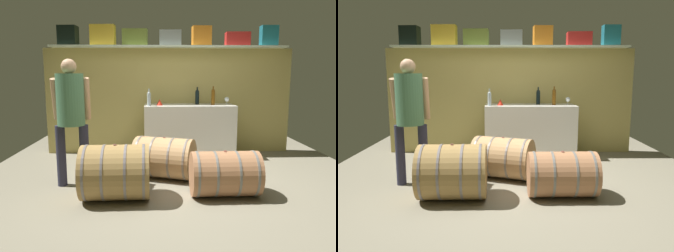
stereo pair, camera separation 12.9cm
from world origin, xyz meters
TOP-DOWN VIEW (x-y plane):
  - ground_plane at (0.00, 0.54)m, footprint 5.74×7.50m
  - back_wall_panel at (0.00, 2.15)m, footprint 4.54×0.10m
  - high_shelf_board at (0.00, 2.00)m, footprint 4.17×0.40m
  - toolcase_black at (-1.78, 2.00)m, footprint 0.33×0.28m
  - toolcase_yellow at (-1.17, 2.00)m, footprint 0.43×0.23m
  - toolcase_olive at (-0.61, 2.00)m, footprint 0.45×0.24m
  - toolcase_grey at (0.02, 2.00)m, footprint 0.40×0.26m
  - toolcase_orange at (0.57, 2.00)m, footprint 0.34×0.25m
  - toolcase_red at (1.22, 2.00)m, footprint 0.44×0.30m
  - toolcase_teal at (1.79, 2.00)m, footprint 0.30×0.20m
  - work_cabinet at (0.35, 1.80)m, footprint 1.59×0.58m
  - wine_bottle_amber at (0.76, 1.77)m, footprint 0.07×0.07m
  - wine_bottle_clear at (-0.37, 1.62)m, footprint 0.06×0.06m
  - wine_bottle_dark at (0.50, 1.92)m, footprint 0.07×0.07m
  - wine_glass at (1.00, 1.76)m, footprint 0.08×0.08m
  - red_funnel at (-0.18, 1.74)m, footprint 0.11×0.11m
  - wine_barrel_near at (-0.74, -0.21)m, footprint 0.81×0.68m
  - wine_barrel_far at (-0.14, 0.58)m, footprint 0.98×0.82m
  - wine_barrel_flank at (0.58, -0.15)m, footprint 0.83×0.57m
  - winemaker_pouring at (-1.36, 0.33)m, footprint 0.52×0.41m

SIDE VIEW (x-z plane):
  - ground_plane at x=0.00m, z-range -0.02..0.00m
  - wine_barrel_flank at x=0.58m, z-range 0.00..0.56m
  - wine_barrel_far at x=-0.14m, z-range 0.00..0.59m
  - wine_barrel_near at x=-0.74m, z-range 0.00..0.67m
  - work_cabinet at x=0.35m, z-range 0.00..0.93m
  - back_wall_panel at x=0.00m, z-range 0.00..1.94m
  - red_funnel at x=-0.18m, z-range 0.93..1.04m
  - winemaker_pouring at x=-1.36m, z-range 0.19..1.86m
  - wine_glass at x=1.00m, z-range 0.96..1.10m
  - wine_bottle_clear at x=-0.37m, z-range 0.91..1.21m
  - wine_bottle_dark at x=0.50m, z-range 0.92..1.23m
  - wine_bottle_amber at x=0.76m, z-range 0.92..1.25m
  - high_shelf_board at x=0.00m, z-range 1.94..1.97m
  - toolcase_red at x=1.22m, z-range 1.97..2.21m
  - toolcase_grey at x=0.02m, z-range 1.97..2.24m
  - toolcase_olive at x=-0.61m, z-range 1.97..2.26m
  - toolcase_black at x=-1.78m, z-range 1.97..2.31m
  - toolcase_orange at x=0.57m, z-range 1.97..2.31m
  - toolcase_yellow at x=-1.17m, z-range 1.97..2.33m
  - toolcase_teal at x=1.79m, z-range 1.97..2.33m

